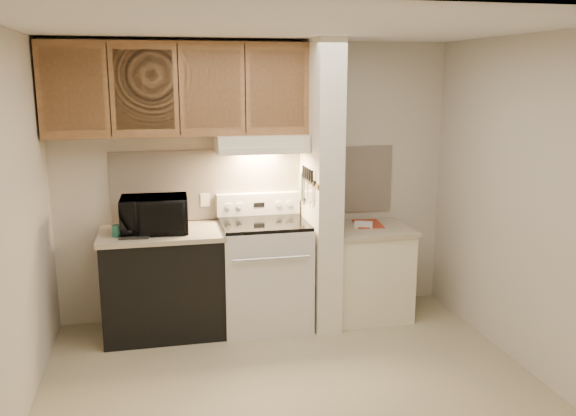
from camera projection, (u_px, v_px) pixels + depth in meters
name	position (u px, v px, depth m)	size (l,w,h in m)	color
floor	(293.00, 385.00, 4.41)	(3.60, 3.60, 0.00)	tan
ceiling	(294.00, 27.00, 3.88)	(3.60, 3.60, 0.00)	white
wall_back	(257.00, 181.00, 5.58)	(3.60, 0.02, 2.50)	beige
wall_left	(10.00, 232.00, 3.77)	(0.02, 3.00, 2.50)	beige
wall_right	(529.00, 206.00, 4.52)	(0.02, 3.00, 2.50)	beige
backsplash	(257.00, 183.00, 5.57)	(2.60, 0.02, 0.63)	#F5DEC6
range_body	(264.00, 275.00, 5.42)	(0.76, 0.65, 0.92)	silver
oven_window	(271.00, 282.00, 5.11)	(0.50, 0.01, 0.30)	black
oven_handle	(272.00, 259.00, 5.02)	(0.02, 0.02, 0.65)	silver
cooktop	(264.00, 223.00, 5.32)	(0.74, 0.64, 0.03)	black
range_backguard	(258.00, 204.00, 5.56)	(0.76, 0.08, 0.20)	silver
range_display	(259.00, 205.00, 5.52)	(0.10, 0.01, 0.04)	black
range_knob_left_outer	(228.00, 206.00, 5.46)	(0.05, 0.05, 0.02)	silver
range_knob_left_inner	(239.00, 206.00, 5.48)	(0.05, 0.05, 0.02)	silver
range_knob_right_inner	(279.00, 204.00, 5.56)	(0.05, 0.05, 0.02)	silver
range_knob_right_outer	(289.00, 203.00, 5.58)	(0.05, 0.05, 0.02)	silver
dishwasher_front	(164.00, 284.00, 5.25)	(1.00, 0.63, 0.87)	black
left_countertop	(161.00, 233.00, 5.15)	(1.04, 0.67, 0.04)	#B8A88B
spoon_rest	(134.00, 238.00, 4.91)	(0.23, 0.07, 0.02)	black
teal_jar	(117.00, 231.00, 4.97)	(0.09, 0.09, 0.10)	#1E5E4F
outlet	(205.00, 200.00, 5.49)	(0.08, 0.01, 0.12)	#F1EBC8
microwave	(154.00, 215.00, 5.08)	(0.55, 0.37, 0.30)	black
partition_pillar	(321.00, 186.00, 5.35)	(0.22, 0.70, 2.50)	white
pillar_trim	(308.00, 181.00, 5.32)	(0.01, 0.70, 0.04)	olive
knife_strip	(309.00, 179.00, 5.26)	(0.02, 0.42, 0.04)	black
knife_blade_a	(312.00, 194.00, 5.14)	(0.01, 0.04, 0.16)	silver
knife_handle_a	(312.00, 176.00, 5.10)	(0.02, 0.02, 0.10)	black
knife_blade_b	(310.00, 194.00, 5.19)	(0.01, 0.04, 0.18)	silver
knife_handle_b	(310.00, 175.00, 5.18)	(0.02, 0.02, 0.10)	black
knife_blade_c	(307.00, 193.00, 5.29)	(0.01, 0.04, 0.20)	silver
knife_handle_c	(308.00, 174.00, 5.25)	(0.02, 0.02, 0.10)	black
knife_blade_d	(305.00, 189.00, 5.35)	(0.01, 0.04, 0.16)	silver
knife_handle_d	(305.00, 172.00, 5.32)	(0.02, 0.02, 0.10)	black
knife_blade_e	(303.00, 189.00, 5.43)	(0.01, 0.04, 0.18)	silver
knife_handle_e	(303.00, 171.00, 5.39)	(0.02, 0.02, 0.10)	black
oven_mitt	(302.00, 186.00, 5.49)	(0.03, 0.10, 0.25)	slate
right_cab_base	(368.00, 274.00, 5.63)	(0.70, 0.60, 0.81)	#F1EBC8
right_countertop	(369.00, 229.00, 5.54)	(0.74, 0.64, 0.04)	#B8A88B
red_folder	(368.00, 224.00, 5.63)	(0.24, 0.33, 0.01)	#A4311D
white_box	(363.00, 225.00, 5.53)	(0.16, 0.11, 0.04)	white
range_hood	(261.00, 143.00, 5.29)	(0.78, 0.44, 0.15)	#F1EBC8
hood_lip	(265.00, 151.00, 5.10)	(0.78, 0.04, 0.06)	#F1EBC8
upper_cabinets	(178.00, 89.00, 5.09)	(2.18, 0.33, 0.77)	olive
cab_door_a	(73.00, 90.00, 4.76)	(0.46, 0.01, 0.63)	olive
cab_gap_a	(109.00, 90.00, 4.82)	(0.01, 0.01, 0.73)	black
cab_door_b	(144.00, 90.00, 4.88)	(0.46, 0.01, 0.63)	olive
cab_gap_b	(179.00, 90.00, 4.93)	(0.01, 0.01, 0.73)	black
cab_door_c	(212.00, 90.00, 4.99)	(0.46, 0.01, 0.63)	olive
cab_gap_c	(245.00, 89.00, 5.05)	(0.01, 0.01, 0.73)	black
cab_door_d	(277.00, 89.00, 5.11)	(0.46, 0.01, 0.63)	olive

